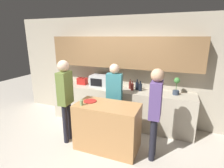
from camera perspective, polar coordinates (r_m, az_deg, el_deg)
name	(u,v)px	position (r m, az deg, el deg)	size (l,w,h in m)	color
ground_plane	(95,154)	(3.65, -5.46, -21.87)	(14.00, 14.00, 0.00)	beige
back_wall	(123,63)	(4.50, 3.62, 6.77)	(6.40, 0.40, 2.70)	#B2A893
back_counter	(119,106)	(4.54, 2.34, -7.21)	(3.60, 0.62, 0.93)	#B7AD99
kitchen_island	(107,127)	(3.58, -1.50, -13.72)	(1.24, 0.66, 0.93)	#B27F4C
microwave	(101,81)	(4.55, -3.59, 1.03)	(0.52, 0.39, 0.30)	#B7BABC
toaster	(82,81)	(4.83, -9.69, 0.94)	(0.26, 0.16, 0.18)	#B21E19
potted_plant	(176,86)	(4.14, 20.30, -0.66)	(0.14, 0.14, 0.40)	#333D4C
bottle_0	(130,85)	(4.38, 5.91, -0.34)	(0.06, 0.06, 0.24)	maroon
bottle_1	(132,87)	(4.27, 6.61, -0.92)	(0.08, 0.08, 0.22)	maroon
bottle_2	(137,86)	(4.33, 8.20, -0.55)	(0.09, 0.09, 0.26)	black
bottle_3	(140,87)	(4.24, 9.21, -1.02)	(0.09, 0.09, 0.24)	black
plate_on_island	(90,101)	(3.56, -7.16, -5.55)	(0.26, 0.26, 0.01)	red
cup_0	(82,103)	(3.39, -9.93, -6.00)	(0.07, 0.07, 0.10)	#84A16D
person_left	(155,107)	(3.15, 13.95, -7.38)	(0.22, 0.34, 1.69)	black
person_center	(114,93)	(3.90, 0.76, -3.07)	(0.36, 0.23, 1.64)	black
person_right	(65,94)	(3.70, -14.99, -3.29)	(0.23, 0.35, 1.76)	black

